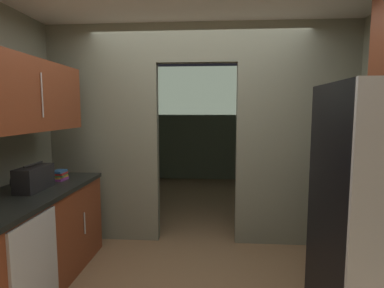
# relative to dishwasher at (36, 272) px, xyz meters

# --- Properties ---
(kitchen_partition) EXTENTS (3.60, 0.12, 2.59)m
(kitchen_partition) POSITION_rel_dishwasher_xyz_m (1.12, 1.59, 0.95)
(kitchen_partition) COLOR gray
(kitchen_partition) RESTS_ON ground
(adjoining_room_shell) EXTENTS (3.60, 3.49, 2.59)m
(adjoining_room_shell) POSITION_rel_dishwasher_xyz_m (1.11, 3.90, 0.88)
(adjoining_room_shell) COLOR slate
(adjoining_room_shell) RESTS_ON ground
(lower_cabinet_run) EXTENTS (0.70, 1.69, 0.88)m
(lower_cabinet_run) POSITION_rel_dishwasher_xyz_m (-0.34, 0.47, 0.03)
(lower_cabinet_run) COLOR brown
(lower_cabinet_run) RESTS_ON ground
(dishwasher) EXTENTS (0.02, 0.56, 0.82)m
(dishwasher) POSITION_rel_dishwasher_xyz_m (0.00, 0.00, 0.00)
(dishwasher) COLOR #B7BABC
(dishwasher) RESTS_ON ground
(upper_cabinet_counterside) EXTENTS (0.36, 1.52, 0.62)m
(upper_cabinet_counterside) POSITION_rel_dishwasher_xyz_m (-0.34, 0.47, 1.31)
(upper_cabinet_counterside) COLOR brown
(boombox) EXTENTS (0.18, 0.40, 0.24)m
(boombox) POSITION_rel_dishwasher_xyz_m (-0.31, 0.54, 0.58)
(boombox) COLOR black
(boombox) RESTS_ON lower_cabinet_run
(book_stack) EXTENTS (0.14, 0.17, 0.10)m
(book_stack) POSITION_rel_dishwasher_xyz_m (-0.28, 0.93, 0.52)
(book_stack) COLOR #8C3893
(book_stack) RESTS_ON lower_cabinet_run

